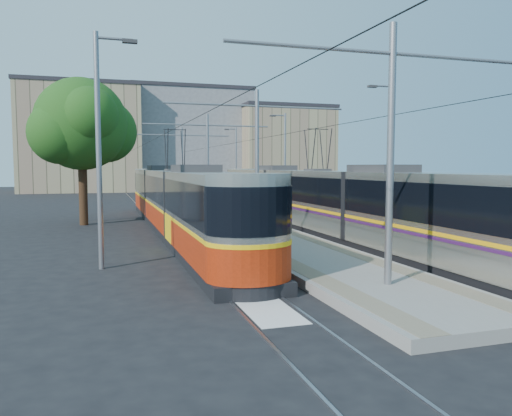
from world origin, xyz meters
name	(u,v)px	position (x,y,z in m)	size (l,w,h in m)	color
ground	(325,267)	(0.00, 0.00, 0.00)	(160.00, 160.00, 0.00)	black
platform	(217,217)	(0.00, 17.00, 0.15)	(4.00, 50.00, 0.30)	gray
tactile_strip_left	(196,215)	(-1.45, 17.00, 0.30)	(0.70, 50.00, 0.01)	gray
tactile_strip_right	(238,214)	(1.45, 17.00, 0.30)	(0.70, 50.00, 0.01)	gray
rails	(217,219)	(0.00, 17.00, 0.02)	(8.71, 70.00, 0.03)	gray
track_arrow	(252,296)	(-3.60, -3.00, 0.01)	(1.20, 5.00, 0.01)	silver
tram_left	(176,200)	(-3.60, 11.29, 1.71)	(2.43, 29.95, 5.50)	black
tram_right	(317,198)	(3.60, 8.69, 1.86)	(2.43, 31.99, 5.50)	black
catenary	(227,150)	(0.00, 14.15, 4.52)	(9.20, 70.00, 7.00)	gray
street_lamps	(205,158)	(0.00, 21.00, 4.18)	(15.18, 38.22, 8.00)	gray
shelter	(236,196)	(0.92, 15.44, 1.60)	(0.78, 1.18, 2.49)	black
tree	(88,126)	(-8.13, 16.16, 5.94)	(6.04, 5.59, 8.78)	#382314
building_left	(81,138)	(-10.00, 60.00, 7.54)	(16.32, 12.24, 15.05)	#9C9069
building_centre	(188,140)	(6.00, 64.00, 7.80)	(18.36, 14.28, 15.58)	gray
building_right	(283,148)	(20.00, 58.00, 6.44)	(14.28, 10.20, 12.85)	#9C9069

